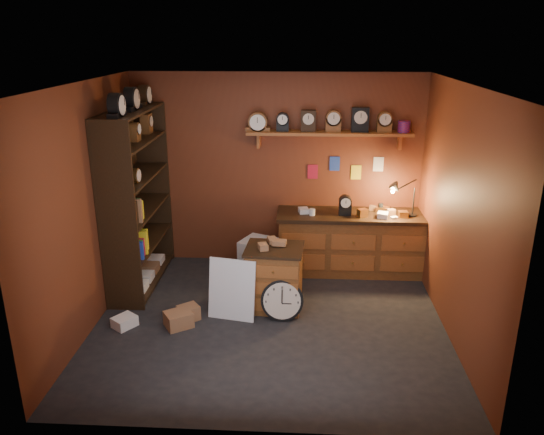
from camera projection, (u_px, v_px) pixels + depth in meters
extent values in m
plane|color=black|center=(270.00, 322.00, 6.16)|extent=(4.00, 4.00, 0.00)
cube|color=brown|center=(277.00, 171.00, 7.42)|extent=(4.00, 0.02, 2.70)
cube|color=brown|center=(255.00, 287.00, 4.02)|extent=(4.00, 0.02, 2.70)
cube|color=brown|center=(88.00, 209.00, 5.82)|extent=(0.02, 3.60, 2.70)
cube|color=brown|center=(457.00, 215.00, 5.62)|extent=(0.02, 3.60, 2.70)
cube|color=beige|center=(269.00, 84.00, 5.28)|extent=(4.00, 3.60, 0.02)
cube|color=#995121|center=(329.00, 133.00, 7.05)|extent=(2.20, 0.30, 0.04)
cube|color=#995121|center=(258.00, 140.00, 7.21)|extent=(0.04, 0.16, 0.20)
cube|color=#995121|center=(399.00, 142.00, 7.11)|extent=(0.04, 0.16, 0.20)
cylinder|color=#B21419|center=(404.00, 127.00, 6.97)|extent=(0.16, 0.16, 0.15)
cube|color=maroon|center=(288.00, 171.00, 7.40)|extent=(0.14, 0.01, 0.20)
cube|color=#1C389C|center=(309.00, 163.00, 7.34)|extent=(0.14, 0.01, 0.20)
cube|color=yellow|center=(331.00, 172.00, 7.37)|extent=(0.14, 0.01, 0.20)
cube|color=silver|center=(353.00, 164.00, 7.31)|extent=(0.14, 0.01, 0.20)
cube|color=black|center=(120.00, 200.00, 6.81)|extent=(0.03, 1.60, 2.30)
cube|color=black|center=(118.00, 220.00, 6.07)|extent=(0.45, 0.03, 2.30)
cube|color=black|center=(154.00, 184.00, 7.54)|extent=(0.45, 0.03, 2.30)
cube|color=black|center=(144.00, 278.00, 7.16)|extent=(0.43, 1.54, 0.03)
cube|color=black|center=(141.00, 243.00, 7.00)|extent=(0.43, 1.54, 0.03)
cube|color=black|center=(139.00, 211.00, 6.85)|extent=(0.43, 1.54, 0.03)
cube|color=black|center=(136.00, 177.00, 6.70)|extent=(0.43, 1.54, 0.03)
cube|color=black|center=(133.00, 142.00, 6.55)|extent=(0.43, 1.54, 0.03)
cube|color=black|center=(130.00, 111.00, 6.43)|extent=(0.43, 1.54, 0.03)
cube|color=brown|center=(351.00, 244.00, 7.37)|extent=(1.99, 0.60, 0.80)
cube|color=black|center=(352.00, 215.00, 7.23)|extent=(2.05, 0.66, 0.05)
cube|color=#995121|center=(353.00, 253.00, 7.09)|extent=(1.91, 0.02, 0.52)
cylinder|color=black|center=(412.00, 215.00, 7.13)|extent=(0.12, 0.12, 0.02)
cylinder|color=black|center=(414.00, 202.00, 7.07)|extent=(0.02, 0.02, 0.38)
cylinder|color=black|center=(406.00, 185.00, 6.97)|extent=(0.27, 0.09, 0.14)
cone|color=black|center=(396.00, 188.00, 6.96)|extent=(0.18, 0.14, 0.18)
cube|color=brown|center=(274.00, 279.00, 6.40)|extent=(0.68, 0.58, 0.75)
cube|color=black|center=(274.00, 249.00, 6.27)|extent=(0.72, 0.62, 0.03)
cube|color=#995121|center=(273.00, 289.00, 6.14)|extent=(0.58, 0.06, 0.63)
cylinder|color=black|center=(282.00, 300.00, 6.15)|extent=(0.49, 0.16, 0.50)
cylinder|color=beige|center=(282.00, 301.00, 6.12)|extent=(0.44, 0.10, 0.43)
cube|color=black|center=(282.00, 296.00, 6.09)|extent=(0.01, 0.04, 0.16)
cube|color=black|center=(287.00, 304.00, 6.12)|extent=(0.11, 0.01, 0.01)
cube|color=silver|center=(233.00, 317.00, 6.27)|extent=(0.58, 0.26, 0.73)
cube|color=silver|center=(259.00, 256.00, 7.42)|extent=(0.59, 0.59, 0.46)
cube|color=black|center=(258.00, 262.00, 7.20)|extent=(0.35, 0.18, 0.37)
cube|color=#936340|center=(179.00, 319.00, 6.04)|extent=(0.38, 0.36, 0.18)
cube|color=white|center=(125.00, 322.00, 6.05)|extent=(0.31, 0.32, 0.12)
cube|color=#936340|center=(189.00, 313.00, 6.19)|extent=(0.30, 0.29, 0.17)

